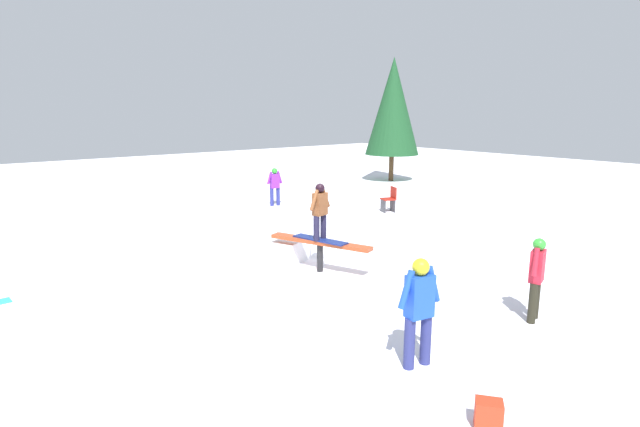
# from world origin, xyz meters

# --- Properties ---
(ground_plane) EXTENTS (60.00, 60.00, 0.00)m
(ground_plane) POSITION_xyz_m (0.00, 0.00, 0.00)
(ground_plane) COLOR white
(rail_feature) EXTENTS (2.39, 1.11, 0.71)m
(rail_feature) POSITION_xyz_m (0.00, 0.00, 0.61)
(rail_feature) COLOR black
(rail_feature) RESTS_ON ground
(snow_kicker_ramp) EXTENTS (2.21, 2.03, 0.51)m
(snow_kicker_ramp) POSITION_xyz_m (-1.51, -0.55, 0.25)
(snow_kicker_ramp) COLOR white
(snow_kicker_ramp) RESTS_ON ground
(main_rider_on_rail) EXTENTS (1.37, 0.68, 1.26)m
(main_rider_on_rail) POSITION_xyz_m (0.00, 0.00, 1.32)
(main_rider_on_rail) COLOR navy
(main_rider_on_rail) RESTS_ON rail_feature
(bystander_purple) EXTENTS (0.25, 0.62, 1.40)m
(bystander_purple) POSITION_xyz_m (-7.04, 3.53, 0.79)
(bystander_purple) COLOR navy
(bystander_purple) RESTS_ON ground
(bystander_blue) EXTENTS (0.29, 0.71, 1.57)m
(bystander_blue) POSITION_xyz_m (4.08, -1.55, 0.88)
(bystander_blue) COLOR navy
(bystander_blue) RESTS_ON ground
(bystander_red) EXTENTS (0.29, 0.58, 1.44)m
(bystander_red) POSITION_xyz_m (4.31, 1.18, 0.81)
(bystander_red) COLOR black
(bystander_red) RESTS_ON ground
(folding_chair) EXTENTS (0.57, 0.57, 0.88)m
(folding_chair) POSITION_xyz_m (-3.55, 5.98, 0.41)
(folding_chair) COLOR #3F3F44
(folding_chair) RESTS_ON ground
(backpack_on_snow) EXTENTS (0.37, 0.36, 0.34)m
(backpack_on_snow) POSITION_xyz_m (5.51, -2.02, 0.17)
(backpack_on_snow) COLOR red
(backpack_on_snow) RESTS_ON ground
(pine_tree_near) EXTENTS (2.63, 2.63, 5.98)m
(pine_tree_near) POSITION_xyz_m (-8.86, 11.75, 3.64)
(pine_tree_near) COLOR #4C331E
(pine_tree_near) RESTS_ON ground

